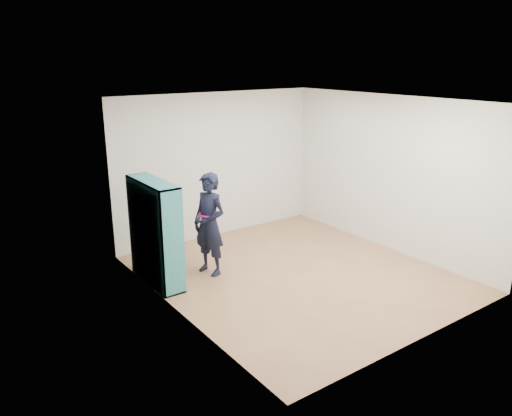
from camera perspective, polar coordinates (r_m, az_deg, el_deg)
floor at (r=7.70m, az=4.64°, el=-7.54°), size 4.50×4.50×0.00m
ceiling at (r=7.04m, az=5.15°, el=12.11°), size 4.50×4.50×0.00m
wall_left at (r=6.20m, az=-9.36°, el=-0.99°), size 0.02×4.50×2.60m
wall_right at (r=8.66m, az=15.04°, el=3.79°), size 0.02×4.50×2.60m
wall_back at (r=9.04m, az=-4.41°, el=4.86°), size 4.00×0.02×2.60m
wall_front at (r=5.82m, az=19.37°, el=-2.96°), size 4.00×0.02×2.60m
bookshelf at (r=7.30m, az=-11.58°, el=-3.01°), size 0.33×1.15×1.53m
person at (r=7.48m, az=-5.34°, el=-1.85°), size 0.52×0.65×1.56m
smartphone at (r=7.42m, az=-6.61°, el=-1.21°), size 0.05×0.09×0.12m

